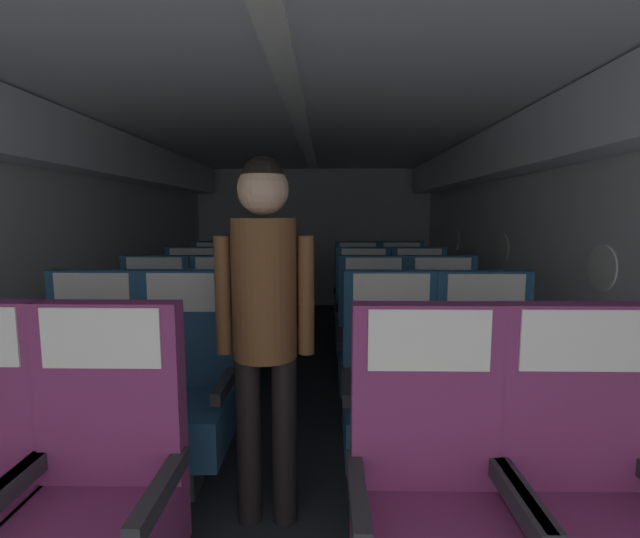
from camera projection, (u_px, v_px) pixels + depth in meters
ground at (300, 401)px, 3.37m from camera, size 3.78×7.54×0.02m
fuselage_shell at (301, 196)px, 3.46m from camera, size 3.66×7.19×2.13m
seat_a_left_aisle at (95, 507)px, 1.41m from camera, size 0.52×0.49×1.10m
seat_a_right_aisle at (587, 513)px, 1.38m from camera, size 0.52×0.49×1.10m
seat_a_right_window at (431, 512)px, 1.38m from camera, size 0.52×0.49×1.10m
seat_b_left_window at (88, 397)px, 2.26m from camera, size 0.52×0.49×1.10m
seat_b_left_aisle at (183, 397)px, 2.25m from camera, size 0.52×0.49×1.10m
seat_b_right_aisle at (488, 400)px, 2.22m from camera, size 0.52×0.49×1.10m
seat_b_right_window at (392, 398)px, 2.24m from camera, size 0.52×0.49×1.10m
seat_c_left_window at (153, 348)px, 3.09m from camera, size 0.52×0.49×1.10m
seat_c_left_aisle at (222, 348)px, 3.09m from camera, size 0.52×0.49×1.10m
seat_c_right_aisle at (444, 348)px, 3.08m from camera, size 0.52×0.49×1.10m
seat_c_right_window at (374, 348)px, 3.07m from camera, size 0.52×0.49×1.10m
seat_d_left_window at (191, 319)px, 3.94m from camera, size 0.52×0.49×1.10m
seat_d_left_aisle at (244, 319)px, 3.94m from camera, size 0.52×0.49×1.10m
seat_d_right_aisle at (420, 320)px, 3.91m from camera, size 0.52×0.49×1.10m
seat_d_right_window at (364, 320)px, 3.90m from camera, size 0.52×0.49×1.10m
seat_e_left_window at (214, 301)px, 4.77m from camera, size 0.52×0.49×1.10m
seat_e_left_aisle at (259, 301)px, 4.77m from camera, size 0.52×0.49×1.10m
seat_e_right_aisle at (402, 301)px, 4.76m from camera, size 0.52×0.49×1.10m
seat_e_right_window at (358, 301)px, 4.75m from camera, size 0.52×0.49×1.10m
flight_attendant at (265, 303)px, 1.93m from camera, size 0.43×0.28×1.63m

